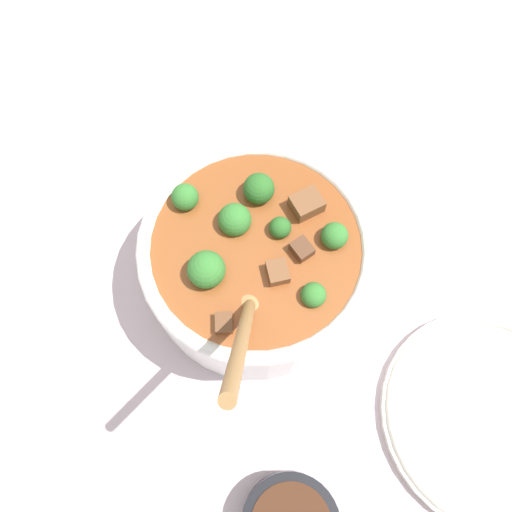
# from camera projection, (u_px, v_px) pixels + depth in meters

# --- Properties ---
(ground_plane) EXTENTS (4.00, 4.00, 0.00)m
(ground_plane) POSITION_uv_depth(u_px,v_px,m) (256.00, 277.00, 0.63)
(ground_plane) COLOR silver
(stew_bowl) EXTENTS (0.26, 0.29, 0.29)m
(stew_bowl) POSITION_uv_depth(u_px,v_px,m) (256.00, 259.00, 0.57)
(stew_bowl) COLOR white
(stew_bowl) RESTS_ON ground_plane
(empty_plate) EXTENTS (0.24, 0.24, 0.02)m
(empty_plate) POSITION_uv_depth(u_px,v_px,m) (489.00, 417.00, 0.56)
(empty_plate) COLOR silver
(empty_plate) RESTS_ON ground_plane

